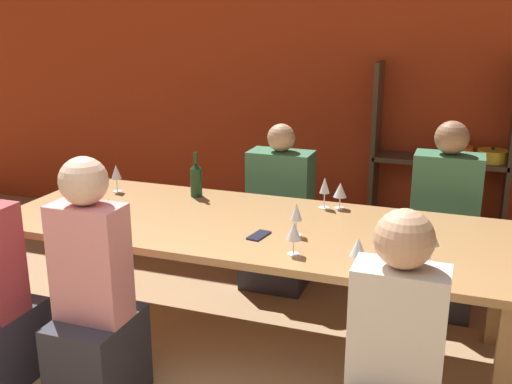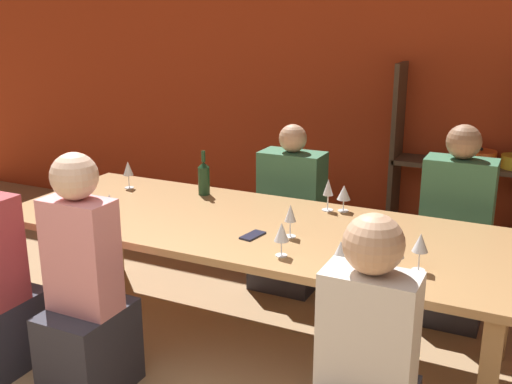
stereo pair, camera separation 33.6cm
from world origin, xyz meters
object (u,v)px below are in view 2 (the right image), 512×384
at_px(dining_table, 248,234).
at_px(wine_glass_red_c, 110,204).
at_px(person_near_b, 86,305).
at_px(cell_phone, 253,235).
at_px(person_far_a, 453,248).
at_px(wine_glass_empty_c, 282,233).
at_px(shelf_unit, 463,201).
at_px(wine_bottle_green, 204,177).
at_px(wine_glass_red_b, 420,244).
at_px(wine_glass_red_d, 290,214).
at_px(wine_glass_empty_b, 344,193).
at_px(wine_glass_white_b, 397,248).
at_px(wine_glass_empty_a, 128,169).
at_px(person_far_b, 291,227).
at_px(wine_glass_white_a, 341,252).
at_px(wine_glass_red_a, 328,189).

distance_m(dining_table, wine_glass_red_c, 0.78).
bearing_deg(person_near_b, cell_phone, 44.58).
height_order(dining_table, person_far_a, person_far_a).
bearing_deg(wine_glass_empty_c, shelf_unit, 74.69).
distance_m(wine_bottle_green, wine_glass_red_b, 1.61).
height_order(wine_bottle_green, cell_phone, wine_bottle_green).
relative_size(wine_bottle_green, wine_glass_empty_c, 1.72).
distance_m(wine_glass_red_b, wine_glass_red_d, 0.70).
height_order(wine_glass_empty_b, wine_glass_red_b, wine_glass_red_b).
xyz_separation_m(wine_glass_red_c, wine_glass_white_b, (1.58, 0.00, 0.01)).
relative_size(shelf_unit, wine_glass_white_b, 8.29).
relative_size(wine_glass_white_b, cell_phone, 1.14).
xyz_separation_m(wine_glass_white_b, wine_glass_red_d, (-0.60, 0.24, -0.00)).
bearing_deg(wine_glass_empty_a, wine_bottle_green, 9.32).
distance_m(shelf_unit, wine_glass_white_b, 2.12).
xyz_separation_m(shelf_unit, person_far_b, (-1.03, -0.88, -0.09)).
height_order(wine_glass_white_a, wine_glass_white_b, wine_glass_white_b).
relative_size(shelf_unit, wine_glass_red_a, 7.90).
bearing_deg(wine_glass_red_a, wine_glass_red_c, -143.36).
distance_m(shelf_unit, wine_glass_white_a, 2.26).
distance_m(wine_glass_empty_b, wine_glass_empty_c, 0.79).
bearing_deg(cell_phone, wine_glass_empty_a, 158.00).
xyz_separation_m(wine_bottle_green, wine_glass_red_b, (1.48, -0.62, 0.02)).
xyz_separation_m(wine_glass_red_c, wine_glass_red_d, (0.97, 0.24, 0.01)).
xyz_separation_m(wine_glass_empty_b, person_far_a, (0.59, 0.43, -0.40)).
xyz_separation_m(wine_glass_empty_a, wine_glass_red_b, (2.01, -0.53, -0.00)).
bearing_deg(shelf_unit, wine_glass_red_a, -114.45).
bearing_deg(wine_glass_white_b, person_far_a, 85.19).
xyz_separation_m(wine_glass_white_a, wine_glass_white_b, (0.21, 0.13, 0.01)).
bearing_deg(wine_glass_red_c, wine_glass_red_a, 36.64).
xyz_separation_m(dining_table, wine_glass_white_a, (0.69, -0.47, 0.18)).
bearing_deg(wine_glass_empty_a, wine_glass_white_b, -17.79).
bearing_deg(cell_phone, wine_glass_red_d, 24.53).
bearing_deg(wine_glass_empty_c, wine_glass_empty_a, 155.23).
distance_m(wine_glass_empty_b, cell_phone, 0.69).
distance_m(wine_glass_white_a, cell_phone, 0.65).
bearing_deg(wine_glass_empty_a, person_far_a, 15.83).
bearing_deg(wine_glass_empty_a, wine_glass_empty_c, -24.77).
xyz_separation_m(wine_glass_empty_c, cell_phone, (-0.24, 0.18, -0.11)).
bearing_deg(wine_glass_white_a, wine_glass_red_b, 36.68).
height_order(shelf_unit, person_far_a, shelf_unit).
bearing_deg(shelf_unit, wine_glass_empty_a, -143.21).
xyz_separation_m(wine_glass_empty_a, wine_glass_red_d, (1.32, -0.38, -0.01)).
xyz_separation_m(shelf_unit, wine_glass_empty_a, (-1.96, -1.47, 0.36)).
xyz_separation_m(wine_glass_empty_a, cell_phone, (1.15, -0.46, -0.12)).
bearing_deg(dining_table, person_far_b, 96.41).
bearing_deg(person_far_b, cell_phone, 101.60).
distance_m(wine_glass_red_a, wine_glass_red_b, 0.93).
relative_size(wine_bottle_green, person_near_b, 0.23).
height_order(wine_glass_empty_b, wine_glass_red_c, wine_glass_red_c).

